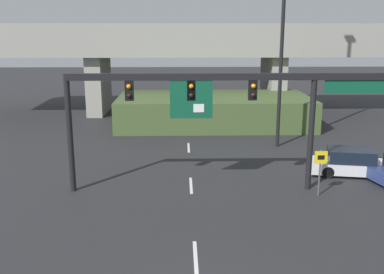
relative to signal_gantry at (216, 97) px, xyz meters
name	(u,v)px	position (x,y,z in m)	size (l,w,h in m)	color
lane_markings	(190,164)	(-1.17, 4.27, -4.65)	(0.14, 39.13, 0.01)	silver
signal_gantry	(216,97)	(0.00, 0.00, 0.00)	(15.37, 0.44, 5.75)	black
speed_limit_sign	(320,166)	(4.90, -0.96, -3.17)	(0.60, 0.11, 2.27)	#4C4C4C
highway_light_pole_near	(284,9)	(4.83, 8.19, 4.31)	(0.70, 0.36, 17.17)	black
overpass_bridge	(186,50)	(-1.17, 21.06, 1.16)	(38.50, 7.44, 8.14)	gray
grass_embankment	(214,111)	(1.01, 15.12, -3.46)	(15.48, 7.61, 2.38)	#42562D
parked_sedan_near_right	(353,163)	(7.67, 2.11, -3.99)	(4.88, 2.59, 1.44)	silver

